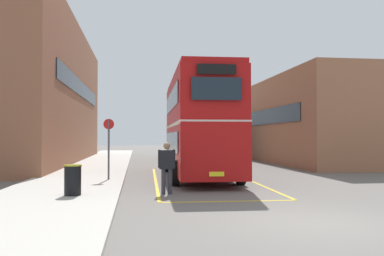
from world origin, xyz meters
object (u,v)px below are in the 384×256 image
object	(u,v)px
pedestrian_boarding	(167,164)
litter_bin	(73,180)
double_decker_bus	(198,124)
single_deck_bus	(207,140)
bus_stop_sign	(109,143)

from	to	relation	value
pedestrian_boarding	litter_bin	world-z (taller)	pedestrian_boarding
double_decker_bus	single_deck_bus	world-z (taller)	double_decker_bus
single_deck_bus	bus_stop_sign	bearing A→B (deg)	-111.84
double_decker_bus	bus_stop_sign	distance (m)	4.52
single_deck_bus	litter_bin	world-z (taller)	single_deck_bus
litter_bin	bus_stop_sign	bearing A→B (deg)	80.41
single_deck_bus	pedestrian_boarding	world-z (taller)	single_deck_bus
double_decker_bus	pedestrian_boarding	world-z (taller)	double_decker_bus
double_decker_bus	single_deck_bus	bearing A→B (deg)	78.96
bus_stop_sign	litter_bin	bearing A→B (deg)	-99.59
single_deck_bus	pedestrian_boarding	distance (m)	22.27
double_decker_bus	pedestrian_boarding	xyz separation A→B (m)	(-1.89, -5.48, -1.51)
double_decker_bus	litter_bin	xyz separation A→B (m)	(-4.82, -6.35, -1.91)
double_decker_bus	litter_bin	distance (m)	8.19
pedestrian_boarding	litter_bin	size ratio (longest dim) A/B	1.86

